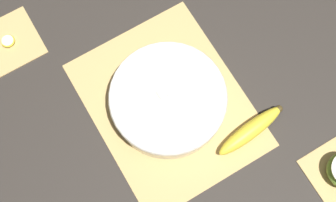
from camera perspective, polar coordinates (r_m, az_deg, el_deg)
The scene contains 6 objects.
ground_plane at distance 1.10m, azimuth 0.00°, elevation -0.48°, with size 6.00×6.00×0.00m, color #2D2823.
bamboo_mat_center at distance 1.10m, azimuth 0.00°, elevation -0.43°, with size 0.43×0.34×0.01m.
coaster_mat_near_left at distance 1.22m, azimuth -18.83°, elevation 6.80°, with size 0.14×0.14×0.01m.
fruit_salad_bowl at distance 1.06m, azimuth 0.01°, elevation 0.18°, with size 0.27×0.27×0.07m.
whole_banana at distance 1.08m, azimuth 10.08°, elevation -3.53°, with size 0.06×0.19×0.04m.
banana_coin_single at distance 1.21m, azimuth -18.94°, elevation 6.93°, with size 0.03×0.03×0.01m.
Camera 1 is at (0.27, -0.16, 1.06)m, focal length 50.00 mm.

